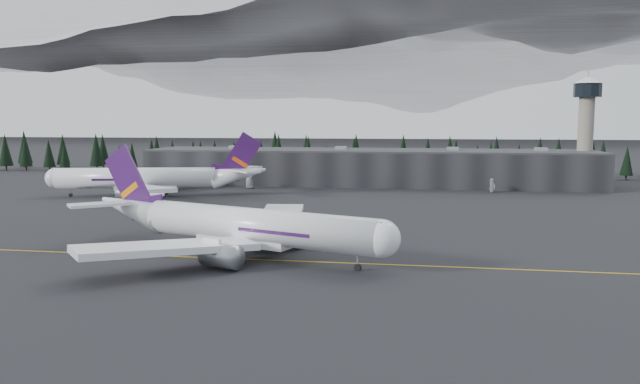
% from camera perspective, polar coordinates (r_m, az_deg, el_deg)
% --- Properties ---
extents(ground, '(1400.00, 1400.00, 0.00)m').
position_cam_1_polar(ground, '(105.25, -1.82, -6.10)').
color(ground, black).
rests_on(ground, ground).
extents(taxiline, '(400.00, 0.40, 0.02)m').
position_cam_1_polar(taxiline, '(103.34, -2.04, -6.34)').
color(taxiline, gold).
rests_on(taxiline, ground).
extents(terminal, '(160.00, 30.00, 12.60)m').
position_cam_1_polar(terminal, '(227.19, 4.42, 2.30)').
color(terminal, black).
rests_on(terminal, ground).
extents(control_tower, '(10.00, 10.00, 37.70)m').
position_cam_1_polar(control_tower, '(235.09, 23.16, 6.11)').
color(control_tower, gray).
rests_on(control_tower, ground).
extents(treeline, '(360.00, 20.00, 15.00)m').
position_cam_1_polar(treeline, '(263.90, 5.15, 3.15)').
color(treeline, black).
rests_on(treeline, ground).
extents(mountain_ridge, '(4400.00, 900.00, 420.00)m').
position_cam_1_polar(mountain_ridge, '(1101.08, 8.56, 5.28)').
color(mountain_ridge, white).
rests_on(mountain_ridge, ground).
extents(jet_main, '(61.36, 54.94, 18.65)m').
position_cam_1_polar(jet_main, '(108.75, -8.07, -2.93)').
color(jet_main, white).
rests_on(jet_main, ground).
extents(jet_parked, '(65.88, 60.12, 19.68)m').
position_cam_1_polar(jet_parked, '(196.56, -14.78, 1.22)').
color(jet_parked, white).
rests_on(jet_parked, ground).
extents(gse_vehicle_a, '(3.41, 5.60, 1.45)m').
position_cam_1_polar(gse_vehicle_a, '(213.74, -6.44, 0.51)').
color(gse_vehicle_a, silver).
rests_on(gse_vehicle_a, ground).
extents(gse_vehicle_b, '(4.85, 2.62, 1.57)m').
position_cam_1_polar(gse_vehicle_b, '(208.34, 15.49, 0.18)').
color(gse_vehicle_b, silver).
rests_on(gse_vehicle_b, ground).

